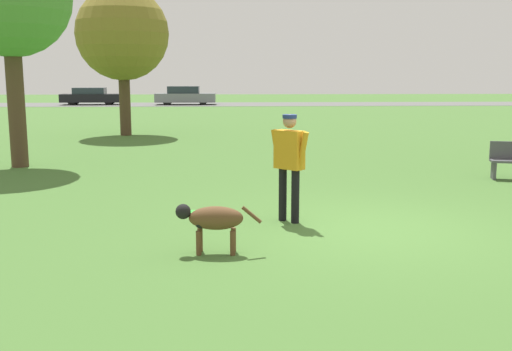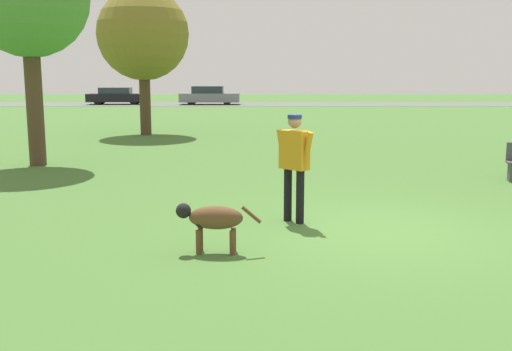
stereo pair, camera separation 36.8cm
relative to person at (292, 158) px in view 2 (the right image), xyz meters
The scene contains 8 objects.
ground_plane 1.66m from the person, 24.56° to the right, with size 120.00×120.00×0.00m, color #426B2D.
far_road_strip 37.08m from the person, 88.18° to the left, with size 120.00×6.00×0.01m.
person is the anchor object (origin of this frame).
dog 2.12m from the person, 125.42° to the right, with size 1.14×0.36×0.67m.
frisbee 2.01m from the person, 155.57° to the left, with size 0.24×0.24×0.02m.
tree_far_left 14.98m from the person, 109.39° to the left, with size 3.48×3.48×5.57m.
parked_car_black 38.60m from the person, 107.01° to the left, with size 4.56×1.84×1.29m.
parked_car_grey 36.94m from the person, 96.50° to the left, with size 4.54×1.84×1.40m.
Camera 2 is at (-1.78, -8.81, 2.36)m, focal length 42.00 mm.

